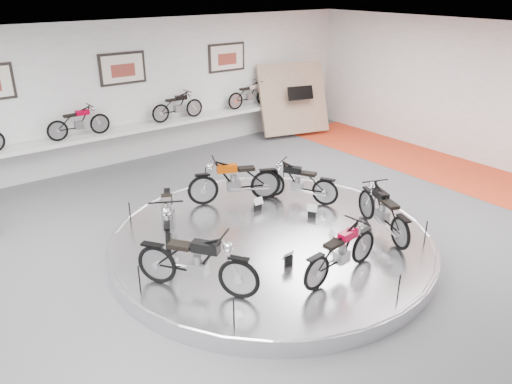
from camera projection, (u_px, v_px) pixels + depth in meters
floor at (281, 254)px, 9.84m from camera, size 16.00×16.00×0.00m
ceiling at (286, 45)px, 8.26m from camera, size 16.00×16.00×0.00m
wall_back at (125, 93)px, 14.17m from camera, size 16.00×0.00×16.00m
wall_right at (509, 99)px, 13.49m from camera, size 0.00×14.00×14.00m
orange_carpet_strip at (472, 177)px, 13.61m from camera, size 2.40×12.60×0.01m
dado_band at (130, 142)px, 14.73m from camera, size 15.68×0.04×1.10m
display_platform at (271, 242)px, 10.00m from camera, size 6.40×6.40×0.30m
platform_rim at (272, 236)px, 9.95m from camera, size 6.40×6.40×0.10m
shelf at (133, 130)px, 14.35m from camera, size 11.00×0.55×0.10m
poster_center at (123, 68)px, 13.87m from camera, size 1.35×0.06×0.88m
poster_right at (227, 57)px, 15.81m from camera, size 1.35×0.06×0.88m
display_panel at (293, 99)px, 16.92m from camera, size 2.56×1.52×2.30m
shelf_bike_b at (79, 124)px, 13.35m from camera, size 1.22×0.43×0.73m
shelf_bike_c at (178, 108)px, 15.02m from camera, size 1.22×0.43×0.73m
shelf_bike_d at (250, 96)px, 16.52m from camera, size 1.22×0.43×0.73m
bike_a at (298, 182)px, 11.31m from camera, size 1.27×1.67×0.94m
bike_b at (235, 180)px, 11.22m from camera, size 1.91×1.33×1.06m
bike_c at (168, 217)px, 9.47m from camera, size 1.42×1.91×1.07m
bike_d at (196, 262)px, 7.98m from camera, size 1.56×1.85×1.06m
bike_e at (341, 251)px, 8.42m from camera, size 1.64×0.72×0.93m
bike_f at (383, 211)px, 9.85m from camera, size 1.14×1.77×0.98m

